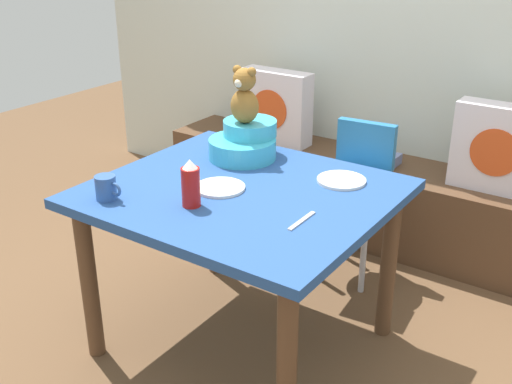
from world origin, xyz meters
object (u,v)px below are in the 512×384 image
object	(u,v)px
teddy_bear	(244,97)
dinner_plate_near	(341,180)
pillow_floral_left	(276,107)
book_stack	(381,158)
ketchup_bottle	(191,184)
coffee_mug	(106,188)
infant_seat_teal	(245,142)
dining_table	(242,213)
dinner_plate_far	(220,188)
highchair	(355,180)
pillow_floral_right	(499,149)

from	to	relation	value
teddy_bear	dinner_plate_near	size ratio (longest dim) A/B	1.25
pillow_floral_left	dinner_plate_near	xyz separation A→B (m)	(0.93, -0.95, 0.07)
book_stack	teddy_bear	bearing A→B (deg)	-104.84
ketchup_bottle	coffee_mug	bearing A→B (deg)	-155.47
book_stack	infant_seat_teal	distance (m)	1.04
book_stack	dining_table	xyz separation A→B (m)	(-0.05, -1.26, 0.15)
book_stack	teddy_bear	distance (m)	1.12
dining_table	dinner_plate_near	distance (m)	0.43
pillow_floral_left	dining_table	bearing A→B (deg)	-62.84
ketchup_bottle	dinner_plate_far	xyz separation A→B (m)	(-0.01, 0.18, -0.08)
dinner_plate_far	infant_seat_teal	bearing A→B (deg)	110.00
infant_seat_teal	coffee_mug	bearing A→B (deg)	-103.87
book_stack	highchair	xyz separation A→B (m)	(0.06, -0.44, 0.03)
pillow_floral_right	infant_seat_teal	bearing A→B (deg)	-133.13
book_stack	coffee_mug	world-z (taller)	coffee_mug
dining_table	infant_seat_teal	world-z (taller)	infant_seat_teal
dining_table	coffee_mug	bearing A→B (deg)	-134.51
pillow_floral_left	dinner_plate_far	xyz separation A→B (m)	(0.56, -1.29, 0.07)
coffee_mug	dinner_plate_far	size ratio (longest dim) A/B	0.60
ketchup_bottle	pillow_floral_right	bearing A→B (deg)	63.28
pillow_floral_left	coffee_mug	world-z (taller)	pillow_floral_left
pillow_floral_left	ketchup_bottle	bearing A→B (deg)	-68.76
highchair	teddy_bear	world-z (taller)	teddy_bear
ketchup_bottle	coffee_mug	xyz separation A→B (m)	(-0.30, -0.14, -0.04)
coffee_mug	book_stack	bearing A→B (deg)	75.55
pillow_floral_right	highchair	world-z (taller)	pillow_floral_right
book_stack	highchair	distance (m)	0.44
pillow_floral_right	coffee_mug	bearing A→B (deg)	-122.94
pillow_floral_left	coffee_mug	bearing A→B (deg)	-80.48
dining_table	infant_seat_teal	bearing A→B (deg)	123.32
coffee_mug	pillow_floral_left	bearing A→B (deg)	99.52
coffee_mug	infant_seat_teal	bearing A→B (deg)	76.13
book_stack	dinner_plate_near	size ratio (longest dim) A/B	1.00
pillow_floral_left	dinner_plate_near	bearing A→B (deg)	-45.63
highchair	infant_seat_teal	size ratio (longest dim) A/B	2.39
pillow_floral_right	pillow_floral_left	bearing A→B (deg)	180.00
dining_table	dinner_plate_far	xyz separation A→B (m)	(-0.07, -0.05, 0.11)
infant_seat_teal	teddy_bear	distance (m)	0.21
highchair	dinner_plate_near	xyz separation A→B (m)	(0.18, -0.53, 0.22)
dinner_plate_far	highchair	bearing A→B (deg)	78.27
highchair	ketchup_bottle	world-z (taller)	ketchup_bottle
book_stack	ketchup_bottle	size ratio (longest dim) A/B	1.08
coffee_mug	dining_table	bearing A→B (deg)	45.49
dining_table	coffee_mug	size ratio (longest dim) A/B	9.46
coffee_mug	dinner_plate_near	xyz separation A→B (m)	(0.66, 0.66, -0.04)
pillow_floral_left	highchair	bearing A→B (deg)	-29.19
dinner_plate_far	dining_table	bearing A→B (deg)	34.87
dining_table	ketchup_bottle	size ratio (longest dim) A/B	6.14
pillow_floral_right	teddy_bear	size ratio (longest dim) A/B	1.76
ketchup_bottle	dinner_plate_far	size ratio (longest dim) A/B	0.92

